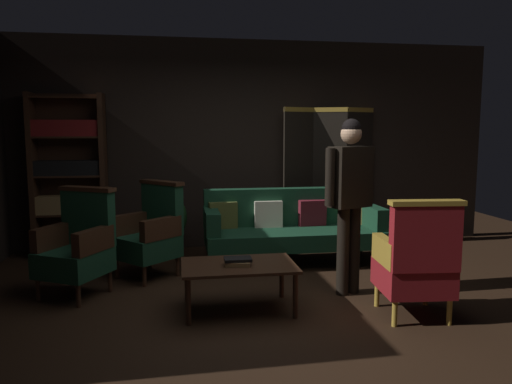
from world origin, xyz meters
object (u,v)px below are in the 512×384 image
armchair_gilt_accent (416,262)px  armchair_wing_right (151,232)px  bookshelf (69,173)px  coffee_table (239,269)px  armchair_wing_left (78,245)px  standing_figure (350,190)px  book_tan_leather (238,263)px  folding_screen (329,175)px  book_black_cloth (238,259)px  potted_plant (167,221)px  velvet_couch (292,225)px

armchair_gilt_accent → armchair_wing_right: bearing=144.6°
bookshelf → armchair_wing_right: bookshelf is taller
coffee_table → armchair_wing_right: armchair_wing_right is taller
armchair_wing_left → armchair_wing_right: same height
bookshelf → standing_figure: 3.56m
armchair_wing_left → armchair_wing_right: (0.67, 0.51, 0.00)m
book_tan_leather → bookshelf: bearing=129.1°
folding_screen → book_black_cloth: folding_screen is taller
coffee_table → armchair_wing_left: (-1.48, 0.66, 0.12)m
folding_screen → armchair_wing_left: 3.44m
bookshelf → potted_plant: 1.37m
armchair_wing_right → potted_plant: (0.15, 0.78, -0.03)m
coffee_table → armchair_wing_right: (-0.81, 1.18, 0.12)m
armchair_wing_right → book_black_cloth: bearing=-56.5°
folding_screen → armchair_wing_right: 2.63m
folding_screen → armchair_gilt_accent: 2.72m
velvet_couch → armchair_wing_left: bearing=-160.2°
armchair_gilt_accent → armchair_wing_right: 2.78m
armchair_gilt_accent → book_tan_leather: (-1.46, 0.40, -0.05)m
coffee_table → standing_figure: (1.11, 0.28, 0.65)m
folding_screen → standing_figure: folding_screen is taller
armchair_gilt_accent → potted_plant: size_ratio=1.29×
coffee_table → book_tan_leather: size_ratio=4.64×
bookshelf → armchair_wing_left: bookshelf is taller
velvet_couch → potted_plant: bearing=163.2°
armchair_wing_right → potted_plant: size_ratio=1.29×
velvet_couch → armchair_wing_left: size_ratio=2.04×
armchair_wing_right → book_black_cloth: 1.45m
velvet_couch → potted_plant: velvet_couch is taller
folding_screen → coffee_table: (-1.54, -2.25, -0.61)m
armchair_wing_right → standing_figure: (1.93, -0.90, 0.54)m
potted_plant → book_tan_leather: (0.65, -1.99, -0.02)m
armchair_wing_right → book_tan_leather: bearing=-56.5°
bookshelf → book_tan_leather: bookshelf is taller
folding_screen → bookshelf: size_ratio=0.93×
folding_screen → bookshelf: bearing=-179.9°
coffee_table → book_black_cloth: size_ratio=4.21×
book_black_cloth → folding_screen: bearing=55.8°
folding_screen → potted_plant: bearing=-172.5°
velvet_couch → armchair_gilt_accent: armchair_gilt_accent is taller
standing_figure → book_tan_leather: size_ratio=7.91×
armchair_wing_right → potted_plant: bearing=79.1°
potted_plant → book_black_cloth: 2.09m
standing_figure → book_tan_leather: (-1.12, -0.31, -0.59)m
armchair_wing_right → book_black_cloth: size_ratio=4.37×
bookshelf → armchair_wing_right: bearing=-45.4°
folding_screen → book_tan_leather: (-1.55, -2.28, -0.55)m
bookshelf → coffee_table: bearing=-50.3°
bookshelf → velvet_couch: bookshelf is taller
armchair_wing_left → standing_figure: (2.59, -0.39, 0.54)m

